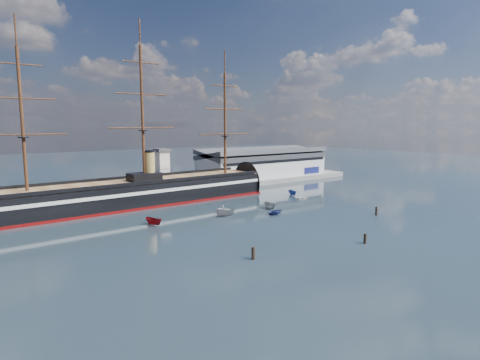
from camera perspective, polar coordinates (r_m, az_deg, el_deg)
ground at (r=121.39m, az=-5.05°, el=-4.33°), size 600.00×600.00×0.00m
quay at (r=156.88m, az=-9.07°, el=-1.62°), size 180.00×18.00×2.00m
warehouse at (r=186.43m, az=3.34°, el=2.43°), size 63.00×21.00×11.60m
quay_tower at (r=149.73m, az=-10.95°, el=1.65°), size 5.00×5.00×15.00m
warship at (r=131.85m, az=-14.84°, el=-1.81°), size 113.08×18.56×53.94m
motorboat_a at (r=105.71m, az=-12.12°, el=-6.32°), size 6.72×4.12×2.53m
motorboat_b at (r=116.99m, az=5.14°, el=-4.80°), size 2.50×3.80×1.65m
motorboat_c at (r=123.44m, az=4.29°, el=-4.12°), size 6.74×3.32×2.58m
motorboat_d at (r=118.05m, az=-2.32°, el=-4.66°), size 6.98×5.89×2.38m
motorboat_e at (r=140.46m, az=9.03°, el=-2.73°), size 1.86×3.10×1.35m
motorboat_f at (r=147.57m, az=7.50°, el=-2.19°), size 6.48×4.01×2.44m
motorboat_g at (r=113.12m, az=-2.09°, el=-5.21°), size 5.91×6.13×2.49m
piling_near_left at (r=78.24m, az=1.87°, el=-11.22°), size 0.64×0.64×3.16m
piling_near_mid at (r=92.24m, az=17.33°, el=-8.60°), size 0.64×0.64×2.87m
piling_far_right at (r=121.05m, az=18.80°, el=-4.76°), size 0.64×0.64×3.21m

